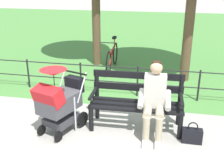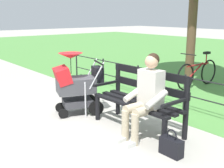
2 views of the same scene
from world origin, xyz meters
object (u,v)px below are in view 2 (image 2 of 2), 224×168
at_px(handbag, 171,146).
at_px(bicycle, 198,73).
at_px(park_bench, 141,97).
at_px(stroller, 75,83).
at_px(person_on_bench, 146,94).

bearing_deg(handbag, bicycle, -59.61).
bearing_deg(park_bench, stroller, 20.15).
distance_m(person_on_bench, stroller, 1.59).
relative_size(stroller, bicycle, 0.69).
bearing_deg(person_on_bench, park_bench, -35.38).
bearing_deg(bicycle, handbag, 120.39).
xyz_separation_m(park_bench, handbag, (-0.95, 0.37, -0.40)).
relative_size(park_bench, bicycle, 0.97).
relative_size(park_bench, stroller, 1.40).
distance_m(park_bench, person_on_bench, 0.41).
height_order(park_bench, stroller, stroller).
relative_size(person_on_bench, handbag, 3.45).
relative_size(handbag, bicycle, 0.22).
height_order(stroller, bicycle, stroller).
bearing_deg(bicycle, person_on_bench, 112.70).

